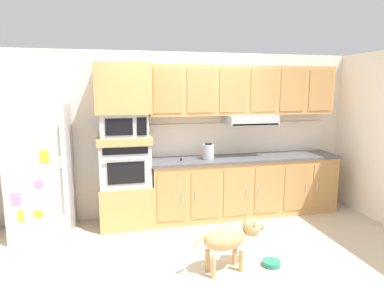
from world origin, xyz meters
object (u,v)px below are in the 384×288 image
Objects in this scene: microwave at (124,125)px; electric_kettle at (208,152)px; dog_food_bowl at (271,263)px; built_in_oven at (125,164)px; dog at (231,237)px; screwdriver at (182,159)px; refrigerator at (41,171)px.

electric_kettle is at bearing -2.23° from microwave.
microwave is 2.61m from dog_food_bowl.
built_in_oven is 0.80× the size of dog.
built_in_oven is at bearing 134.44° from dog_food_bowl.
built_in_oven is 4.73× the size of screwdriver.
refrigerator reaches higher than electric_kettle.
built_in_oven is 1.93m from dog.
electric_kettle is 0.27× the size of dog.
dog_food_bowl is at bearing -13.50° from dog.
refrigerator is 7.33× the size of electric_kettle.
built_in_oven is 0.82m from screwdriver.
electric_kettle reaches higher than screwdriver.
refrigerator is at bearing 150.50° from dog_food_bowl.
built_in_oven reaches higher than dog_food_bowl.
electric_kettle is (1.22, -0.05, 0.13)m from built_in_oven.
screwdriver is at bearing 176.02° from electric_kettle.
microwave is at bearing 177.77° from electric_kettle.
microwave reaches higher than dog_food_bowl.
dog_food_bowl is (2.63, -1.49, -0.85)m from refrigerator.
microwave is 2.68× the size of electric_kettle.
screwdriver is 1.92m from dog_food_bowl.
refrigerator is at bearing -176.49° from built_in_oven.
microwave is (1.11, 0.07, 0.58)m from refrigerator.
dog is 4.38× the size of dog_food_bowl.
electric_kettle reaches higher than dog_food_bowl.
electric_kettle is (0.40, -0.03, 0.10)m from screwdriver.
dog_food_bowl is at bearing -45.56° from microwave.
refrigerator is at bearing -176.49° from microwave.
electric_kettle is at bearing 0.50° from refrigerator.
electric_kettle is at bearing -3.98° from screwdriver.
built_in_oven is 0.56m from microwave.
microwave is at bearing 3.51° from refrigerator.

